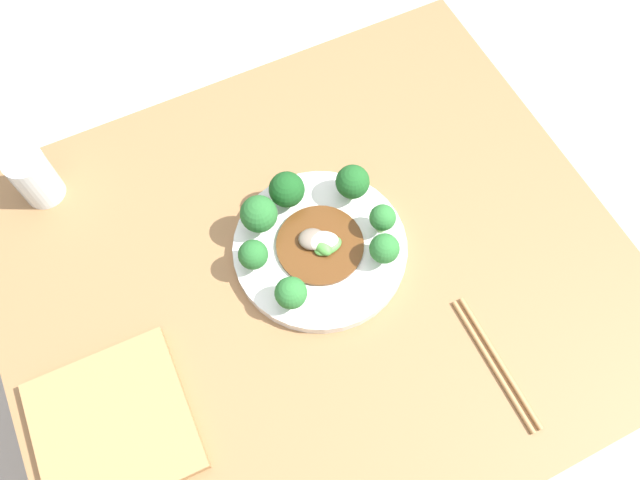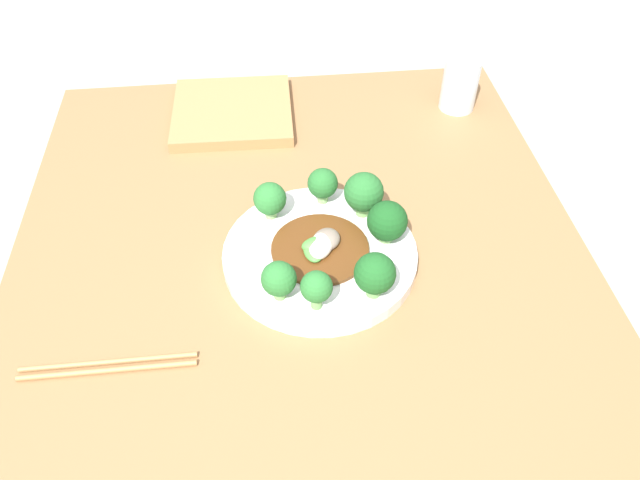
{
  "view_description": "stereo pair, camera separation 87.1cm",
  "coord_description": "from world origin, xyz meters",
  "px_view_note": "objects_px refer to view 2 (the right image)",
  "views": [
    {
      "loc": [
        -0.16,
        -0.34,
        1.61
      ],
      "look_at": [
        0.02,
        0.03,
        0.76
      ],
      "focal_mm": 35.0,
      "sensor_mm": 36.0,
      "label": 1
    },
    {
      "loc": [
        0.62,
        -0.04,
        1.36
      ],
      "look_at": [
        0.02,
        0.03,
        0.76
      ],
      "focal_mm": 35.0,
      "sensor_mm": 36.0,
      "label": 2
    }
  ],
  "objects_px": {
    "broccoli_northeast": "(375,274)",
    "stirfry_center": "(320,247)",
    "broccoli_east": "(316,288)",
    "chopsticks": "(108,366)",
    "plate": "(320,255)",
    "cutting_board": "(232,112)",
    "broccoli_west": "(323,184)",
    "broccoli_southeast": "(279,279)",
    "broccoli_southwest": "(270,199)",
    "broccoli_north": "(387,221)",
    "broccoli_northwest": "(364,193)",
    "drinking_glass": "(460,84)"
  },
  "relations": [
    {
      "from": "broccoli_southwest",
      "to": "chopsticks",
      "type": "xyz_separation_m",
      "value": [
        0.23,
        -0.21,
        -0.05
      ]
    },
    {
      "from": "broccoli_northeast",
      "to": "broccoli_north",
      "type": "relative_size",
      "value": 1.04
    },
    {
      "from": "broccoli_northeast",
      "to": "broccoli_east",
      "type": "relative_size",
      "value": 1.14
    },
    {
      "from": "stirfry_center",
      "to": "chopsticks",
      "type": "bearing_deg",
      "value": -61.33
    },
    {
      "from": "broccoli_east",
      "to": "stirfry_center",
      "type": "distance_m",
      "value": 0.1
    },
    {
      "from": "stirfry_center",
      "to": "cutting_board",
      "type": "height_order",
      "value": "stirfry_center"
    },
    {
      "from": "broccoli_west",
      "to": "broccoli_north",
      "type": "bearing_deg",
      "value": 41.06
    },
    {
      "from": "plate",
      "to": "chopsticks",
      "type": "xyz_separation_m",
      "value": [
        0.15,
        -0.27,
        -0.01
      ]
    },
    {
      "from": "broccoli_east",
      "to": "chopsticks",
      "type": "bearing_deg",
      "value": -78.63
    },
    {
      "from": "broccoli_northeast",
      "to": "broccoli_east",
      "type": "height_order",
      "value": "broccoli_northeast"
    },
    {
      "from": "broccoli_southwest",
      "to": "broccoli_west",
      "type": "distance_m",
      "value": 0.08
    },
    {
      "from": "broccoli_west",
      "to": "stirfry_center",
      "type": "distance_m",
      "value": 0.11
    },
    {
      "from": "broccoli_southeast",
      "to": "broccoli_northeast",
      "type": "bearing_deg",
      "value": 85.92
    },
    {
      "from": "plate",
      "to": "cutting_board",
      "type": "relative_size",
      "value": 1.26
    },
    {
      "from": "broccoli_southwest",
      "to": "broccoli_northeast",
      "type": "bearing_deg",
      "value": 37.23
    },
    {
      "from": "broccoli_northeast",
      "to": "stirfry_center",
      "type": "relative_size",
      "value": 0.49
    },
    {
      "from": "broccoli_southeast",
      "to": "stirfry_center",
      "type": "distance_m",
      "value": 0.1
    },
    {
      "from": "broccoli_east",
      "to": "broccoli_north",
      "type": "height_order",
      "value": "broccoli_north"
    },
    {
      "from": "broccoli_west",
      "to": "broccoli_southeast",
      "type": "bearing_deg",
      "value": -22.88
    },
    {
      "from": "drinking_glass",
      "to": "broccoli_north",
      "type": "bearing_deg",
      "value": -29.68
    },
    {
      "from": "broccoli_northwest",
      "to": "broccoli_southeast",
      "type": "distance_m",
      "value": 0.2
    },
    {
      "from": "plate",
      "to": "broccoli_northeast",
      "type": "bearing_deg",
      "value": 35.07
    },
    {
      "from": "broccoli_southwest",
      "to": "broccoli_east",
      "type": "bearing_deg",
      "value": 15.48
    },
    {
      "from": "broccoli_northeast",
      "to": "stirfry_center",
      "type": "height_order",
      "value": "broccoli_northeast"
    },
    {
      "from": "broccoli_northeast",
      "to": "cutting_board",
      "type": "xyz_separation_m",
      "value": [
        -0.46,
        -0.18,
        -0.05
      ]
    },
    {
      "from": "broccoli_southwest",
      "to": "broccoli_east",
      "type": "relative_size",
      "value": 1.0
    },
    {
      "from": "broccoli_southeast",
      "to": "chopsticks",
      "type": "height_order",
      "value": "broccoli_southeast"
    },
    {
      "from": "broccoli_east",
      "to": "broccoli_southeast",
      "type": "bearing_deg",
      "value": -115.05
    },
    {
      "from": "broccoli_northeast",
      "to": "cutting_board",
      "type": "height_order",
      "value": "broccoli_northeast"
    },
    {
      "from": "broccoli_northeast",
      "to": "broccoli_north",
      "type": "height_order",
      "value": "broccoli_northeast"
    },
    {
      "from": "stirfry_center",
      "to": "drinking_glass",
      "type": "distance_m",
      "value": 0.46
    },
    {
      "from": "stirfry_center",
      "to": "broccoli_southeast",
      "type": "bearing_deg",
      "value": -38.54
    },
    {
      "from": "plate",
      "to": "broccoli_southwest",
      "type": "relative_size",
      "value": 4.68
    },
    {
      "from": "broccoli_northwest",
      "to": "broccoli_southwest",
      "type": "height_order",
      "value": "broccoli_northwest"
    },
    {
      "from": "broccoli_north",
      "to": "chopsticks",
      "type": "height_order",
      "value": "broccoli_north"
    },
    {
      "from": "broccoli_east",
      "to": "broccoli_north",
      "type": "bearing_deg",
      "value": 135.09
    },
    {
      "from": "broccoli_east",
      "to": "broccoli_north",
      "type": "relative_size",
      "value": 0.91
    },
    {
      "from": "broccoli_west",
      "to": "stirfry_center",
      "type": "xyz_separation_m",
      "value": [
        0.1,
        -0.01,
        -0.03
      ]
    },
    {
      "from": "plate",
      "to": "broccoli_northwest",
      "type": "relative_size",
      "value": 3.86
    },
    {
      "from": "broccoli_northwest",
      "to": "broccoli_north",
      "type": "height_order",
      "value": "broccoli_northwest"
    },
    {
      "from": "plate",
      "to": "broccoli_north",
      "type": "relative_size",
      "value": 4.26
    },
    {
      "from": "chopsticks",
      "to": "broccoli_east",
      "type": "bearing_deg",
      "value": 101.37
    },
    {
      "from": "plate",
      "to": "broccoli_north",
      "type": "height_order",
      "value": "broccoli_north"
    },
    {
      "from": "broccoli_west",
      "to": "drinking_glass",
      "type": "relative_size",
      "value": 0.6
    },
    {
      "from": "stirfry_center",
      "to": "drinking_glass",
      "type": "relative_size",
      "value": 1.42
    },
    {
      "from": "plate",
      "to": "broccoli_northeast",
      "type": "height_order",
      "value": "broccoli_northeast"
    },
    {
      "from": "broccoli_northwest",
      "to": "chopsticks",
      "type": "height_order",
      "value": "broccoli_northwest"
    },
    {
      "from": "broccoli_north",
      "to": "stirfry_center",
      "type": "distance_m",
      "value": 0.1
    },
    {
      "from": "broccoli_southwest",
      "to": "broccoli_west",
      "type": "xyz_separation_m",
      "value": [
        -0.03,
        0.08,
        0.0
      ]
    },
    {
      "from": "plate",
      "to": "broccoli_northwest",
      "type": "xyz_separation_m",
      "value": [
        -0.07,
        0.07,
        0.05
      ]
    }
  ]
}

